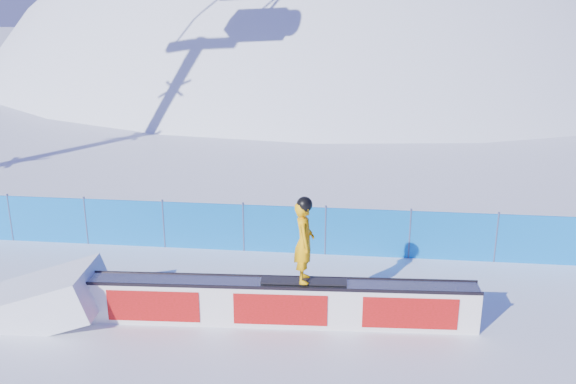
# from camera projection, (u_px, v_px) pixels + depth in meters

# --- Properties ---
(ground) EXTENTS (160.00, 160.00, 0.00)m
(ground) POSITION_uv_depth(u_px,v_px,m) (255.00, 353.00, 11.46)
(ground) COLOR white
(ground) RESTS_ON ground
(snow_hill) EXTENTS (64.00, 64.00, 64.00)m
(snow_hill) POSITION_uv_depth(u_px,v_px,m) (334.00, 270.00, 56.74)
(snow_hill) COLOR white
(snow_hill) RESTS_ON ground
(safety_fence) EXTENTS (22.05, 0.05, 1.30)m
(safety_fence) POSITION_uv_depth(u_px,v_px,m) (284.00, 229.00, 15.52)
(safety_fence) COLOR blue
(safety_fence) RESTS_ON ground
(rail_box) EXTENTS (7.51, 0.92, 0.90)m
(rail_box) POSITION_uv_depth(u_px,v_px,m) (281.00, 303.00, 12.32)
(rail_box) COLOR white
(rail_box) RESTS_ON ground
(snow_ramp) EXTENTS (2.45, 1.61, 1.48)m
(snow_ramp) POSITION_uv_depth(u_px,v_px,m) (46.00, 316.00, 12.72)
(snow_ramp) COLOR white
(snow_ramp) RESTS_ON ground
(snowboarder) EXTENTS (1.64, 0.61, 1.70)m
(snowboarder) POSITION_uv_depth(u_px,v_px,m) (304.00, 241.00, 11.89)
(snowboarder) COLOR black
(snowboarder) RESTS_ON rail_box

